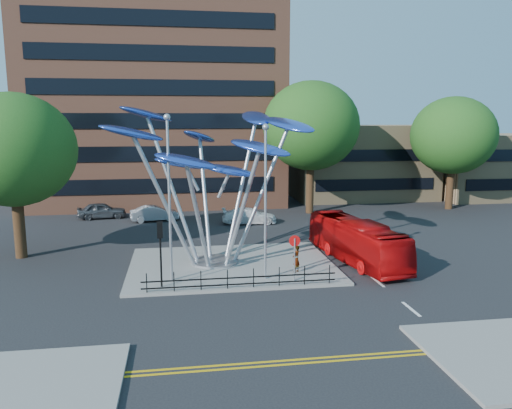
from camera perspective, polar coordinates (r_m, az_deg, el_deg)
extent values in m
plane|color=black|center=(24.49, 1.09, -11.01)|extent=(120.00, 120.00, 0.00)
cube|color=slate|center=(29.97, -2.78, -6.94)|extent=(12.00, 9.00, 0.15)
cube|color=gold|center=(19.10, 4.32, -17.29)|extent=(40.00, 0.12, 0.01)
cube|color=gold|center=(18.85, 4.53, -17.70)|extent=(40.00, 0.12, 0.01)
cube|color=brown|center=(54.96, -11.30, 16.18)|extent=(25.00, 15.00, 30.00)
cube|color=tan|center=(56.41, 12.02, 4.79)|extent=(15.00, 8.00, 8.00)
cube|color=tan|center=(61.11, 25.08, 3.98)|extent=(12.00, 8.00, 7.00)
cylinder|color=black|center=(46.49, 6.20, 2.51)|extent=(0.70, 0.70, 5.72)
ellipsoid|color=#134112|center=(46.13, 6.32, 8.93)|extent=(8.80, 8.80, 8.10)
cylinder|color=black|center=(34.64, -25.49, -1.62)|extent=(0.70, 0.70, 4.84)
ellipsoid|color=#134112|center=(34.12, -26.03, 5.65)|extent=(7.60, 7.60, 6.99)
cylinder|color=black|center=(51.92, 21.31, 2.29)|extent=(0.70, 0.70, 5.06)
ellipsoid|color=#134112|center=(51.58, 21.62, 7.36)|extent=(8.00, 8.00, 7.36)
cylinder|color=#9EA0A5|center=(30.33, -4.77, -6.50)|extent=(2.80, 2.80, 0.12)
cylinder|color=#9EA0A5|center=(28.84, -7.18, 0.44)|extent=(0.24, 0.24, 7.80)
ellipsoid|color=blue|center=(27.57, -14.01, 7.95)|extent=(3.92, 2.95, 1.39)
cylinder|color=#9EA0A5|center=(28.60, -5.52, -1.03)|extent=(0.24, 0.24, 6.40)
ellipsoid|color=blue|center=(25.94, -8.01, 4.95)|extent=(3.47, 1.78, 1.31)
cylinder|color=#9EA0A5|center=(28.81, -3.57, -0.32)|extent=(0.24, 0.24, 7.00)
ellipsoid|color=blue|center=(27.05, 0.49, 6.51)|extent=(3.81, 3.11, 1.36)
cylinder|color=#9EA0A5|center=(29.56, -2.56, 1.12)|extent=(0.24, 0.24, 8.20)
ellipsoid|color=blue|center=(30.17, 3.81, 9.11)|extent=(3.52, 4.06, 1.44)
cylinder|color=#9EA0A5|center=(30.38, -3.50, 1.73)|extent=(0.24, 0.24, 8.60)
ellipsoid|color=blue|center=(32.33, 0.03, 9.88)|extent=(2.21, 3.79, 1.39)
cylinder|color=#9EA0A5|center=(30.49, -5.38, 0.60)|extent=(0.24, 0.24, 7.40)
ellipsoid|color=blue|center=(32.70, -6.47, 7.71)|extent=(3.02, 3.71, 1.34)
cylinder|color=#9EA0A5|center=(29.76, -6.87, 1.71)|extent=(0.24, 0.24, 8.80)
ellipsoid|color=blue|center=(30.91, -12.40, 10.03)|extent=(3.88, 3.60, 1.42)
ellipsoid|color=blue|center=(29.36, -8.48, 4.71)|extent=(3.40, 1.96, 1.13)
ellipsoid|color=blue|center=(28.94, -3.09, 3.93)|extent=(3.39, 2.16, 1.11)
cylinder|color=#9EA0A5|center=(26.41, -9.86, 0.28)|extent=(0.14, 0.14, 8.50)
sphere|color=#9EA0A5|center=(26.06, -10.14, 9.80)|extent=(0.36, 0.36, 0.36)
cylinder|color=#9EA0A5|center=(26.33, 1.08, -0.16)|extent=(0.14, 0.14, 8.00)
sphere|color=#9EA0A5|center=(25.94, 1.11, 8.84)|extent=(0.36, 0.36, 0.36)
cylinder|color=black|center=(26.02, -10.83, -5.87)|extent=(0.10, 0.10, 3.20)
cube|color=black|center=(25.68, -10.93, -2.86)|extent=(0.28, 0.18, 0.85)
sphere|color=#FF0C0C|center=(25.62, -10.95, -2.25)|extent=(0.18, 0.18, 0.18)
cylinder|color=#9EA0A5|center=(26.79, 4.43, -6.27)|extent=(0.08, 0.08, 2.30)
cylinder|color=red|center=(26.56, 4.44, -4.18)|extent=(0.60, 0.04, 0.60)
cube|color=white|center=(26.58, 4.43, -4.17)|extent=(0.42, 0.03, 0.10)
cylinder|color=black|center=(25.61, -12.39, -8.76)|extent=(0.05, 0.05, 1.00)
cylinder|color=black|center=(25.56, -9.35, -8.70)|extent=(0.05, 0.05, 1.00)
cylinder|color=black|center=(25.57, -6.31, -8.61)|extent=(0.05, 0.05, 1.00)
cylinder|color=black|center=(25.65, -3.28, -8.51)|extent=(0.05, 0.05, 1.00)
cylinder|color=black|center=(25.81, -0.28, -8.38)|extent=(0.05, 0.05, 1.00)
cylinder|color=black|center=(26.03, 2.68, -8.23)|extent=(0.05, 0.05, 1.00)
cylinder|color=black|center=(26.32, 5.57, -8.06)|extent=(0.05, 0.05, 1.00)
cylinder|color=black|center=(26.67, 8.39, -7.88)|extent=(0.05, 0.05, 1.00)
cube|color=black|center=(25.71, -1.78, -8.34)|extent=(10.00, 0.06, 0.06)
cube|color=black|center=(25.82, -1.77, -9.08)|extent=(10.00, 0.06, 0.06)
imported|color=#A90708|center=(31.24, 11.38, -4.10)|extent=(3.61, 9.57, 2.60)
imported|color=gray|center=(28.27, 4.61, -6.22)|extent=(0.66, 0.65, 1.54)
imported|color=#44474C|center=(46.02, -17.23, -0.66)|extent=(4.34, 2.22, 1.42)
imported|color=#ADAFB5|center=(43.69, -11.53, -1.01)|extent=(4.23, 2.09, 1.33)
imported|color=silver|center=(41.80, -0.76, -1.30)|extent=(4.58, 1.93, 1.32)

